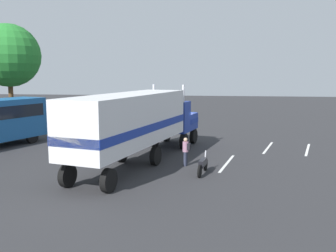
% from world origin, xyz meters
% --- Properties ---
extents(ground_plane, '(120.00, 120.00, 0.00)m').
position_xyz_m(ground_plane, '(0.00, 0.00, 0.00)').
color(ground_plane, '#2D2D30').
extents(lane_stripe_near, '(4.34, 1.07, 0.01)m').
position_xyz_m(lane_stripe_near, '(-5.62, -3.50, 0.01)').
color(lane_stripe_near, silver).
rests_on(lane_stripe_near, ground_plane).
extents(lane_stripe_mid, '(4.29, 1.32, 0.01)m').
position_xyz_m(lane_stripe_mid, '(-0.57, -6.51, 0.01)').
color(lane_stripe_mid, silver).
rests_on(lane_stripe_mid, ground_plane).
extents(lane_stripe_far, '(4.28, 1.34, 0.01)m').
position_xyz_m(lane_stripe_far, '(-0.90, -9.15, 0.01)').
color(lane_stripe_far, silver).
rests_on(lane_stripe_far, ground_plane).
extents(semi_truck, '(14.34, 5.87, 4.50)m').
position_xyz_m(semi_truck, '(-6.25, 1.65, 2.52)').
color(semi_truck, '#193399').
rests_on(semi_truck, ground_plane).
extents(person_bystander, '(0.36, 0.47, 1.63)m').
position_xyz_m(person_bystander, '(-6.48, -1.14, 0.89)').
color(person_bystander, '#2D3347').
rests_on(person_bystander, ground_plane).
extents(motorcycle, '(2.10, 0.46, 1.12)m').
position_xyz_m(motorcycle, '(-8.09, -2.17, 0.48)').
color(motorcycle, black).
rests_on(motorcycle, ground_plane).
extents(tree_center, '(5.86, 5.86, 9.85)m').
position_xyz_m(tree_center, '(5.54, 16.57, 6.90)').
color(tree_center, brown).
rests_on(tree_center, ground_plane).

